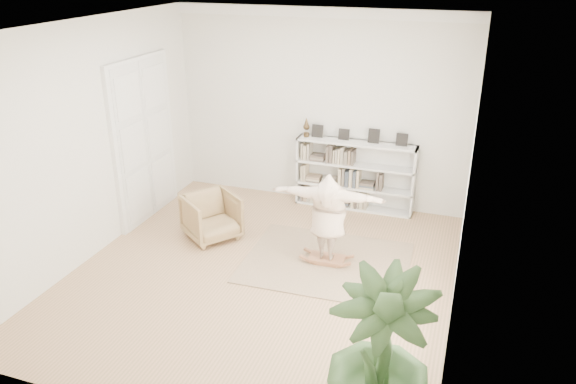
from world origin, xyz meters
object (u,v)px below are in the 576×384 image
(armchair, at_px, (212,217))
(rocker_board, at_px, (327,259))
(person, at_px, (328,214))
(houseplant, at_px, (379,359))
(bookshelf, at_px, (355,176))

(armchair, distance_m, rocker_board, 2.09)
(armchair, distance_m, person, 2.12)
(armchair, xyz_separation_m, houseplant, (3.40, -3.26, 0.52))
(person, bearing_deg, houseplant, 111.75)
(houseplant, bearing_deg, rocker_board, 113.64)
(bookshelf, bearing_deg, houseplant, -74.80)
(armchair, height_order, houseplant, houseplant)
(bookshelf, bearing_deg, person, -87.84)
(rocker_board, bearing_deg, bookshelf, 90.27)
(bookshelf, distance_m, rocker_board, 2.25)
(houseplant, bearing_deg, armchair, 136.18)
(armchair, height_order, person, person)
(armchair, relative_size, person, 0.49)
(person, relative_size, houseplant, 0.95)
(bookshelf, xyz_separation_m, person, (0.08, -2.17, 0.20))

